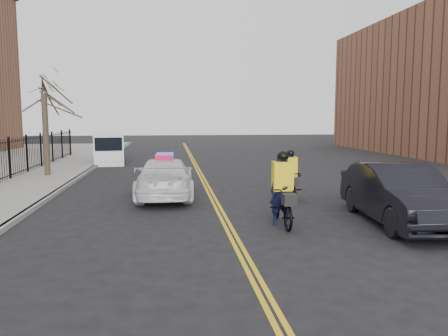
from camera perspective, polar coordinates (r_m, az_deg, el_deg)
ground at (r=12.77m, az=0.14°, el=-6.95°), size 120.00×120.00×0.00m
center_line_left at (r=20.59m, az=-2.87°, el=-1.70°), size 0.10×60.00×0.01m
center_line_right at (r=20.60m, az=-2.42°, el=-1.69°), size 0.10×60.00×0.01m
sidewalk at (r=21.37m, az=-23.13°, el=-1.74°), size 3.00×60.00×0.15m
curb at (r=21.00m, az=-19.20°, el=-1.71°), size 0.20×60.00×0.15m
iron_fence at (r=21.73m, az=-27.05°, el=0.65°), size 0.12×28.00×2.00m
street_tree at (r=23.13m, az=-22.40°, el=7.50°), size 3.20×3.20×4.80m
police_cruiser at (r=16.51m, az=-7.71°, el=-1.25°), size 2.17×5.13×1.64m
dark_sedan at (r=13.29m, az=21.92°, el=-3.17°), size 2.20×5.28×1.70m
cargo_van at (r=29.43m, az=-14.71°, el=2.57°), size 2.28×5.05×2.05m
cyclist_near at (r=12.27m, az=7.62°, el=-4.09°), size 0.77×2.14×2.10m
cyclist_far at (r=16.01m, az=8.61°, el=-1.59°), size 0.87×1.85×1.84m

